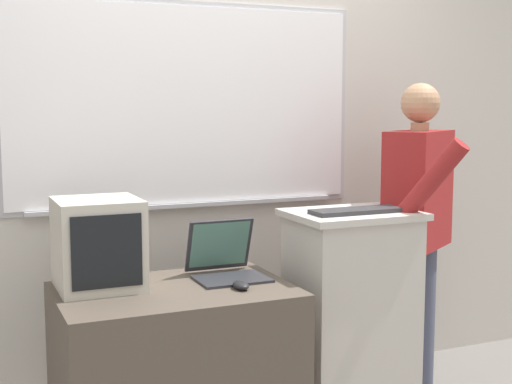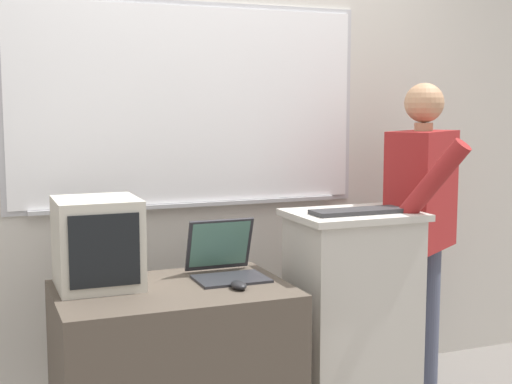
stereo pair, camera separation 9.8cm
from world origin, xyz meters
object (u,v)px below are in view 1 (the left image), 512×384
(lectern_podium, at_px, (351,318))
(side_desk, at_px, (175,375))
(laptop, at_px, (225,259))
(wireless_keyboard, at_px, (357,211))
(person_presenter, at_px, (418,220))
(crt_monitor, at_px, (98,244))
(computer_mouse_by_laptop, at_px, (241,285))

(lectern_podium, bearing_deg, side_desk, -178.22)
(laptop, bearing_deg, side_desk, -156.30)
(laptop, height_order, wireless_keyboard, wireless_keyboard)
(person_presenter, distance_m, wireless_keyboard, 0.52)
(side_desk, height_order, laptop, laptop)
(side_desk, bearing_deg, crt_monitor, 155.02)
(person_presenter, bearing_deg, lectern_podium, 162.03)
(side_desk, bearing_deg, wireless_keyboard, -1.93)
(side_desk, bearing_deg, person_presenter, 6.75)
(side_desk, relative_size, computer_mouse_by_laptop, 9.56)
(side_desk, bearing_deg, lectern_podium, 1.78)
(wireless_keyboard, height_order, computer_mouse_by_laptop, wireless_keyboard)
(person_presenter, xyz_separation_m, crt_monitor, (-1.60, -0.03, 0.01))
(person_presenter, relative_size, crt_monitor, 4.34)
(wireless_keyboard, distance_m, crt_monitor, 1.15)
(side_desk, distance_m, computer_mouse_by_laptop, 0.48)
(lectern_podium, bearing_deg, person_presenter, 15.69)
(side_desk, xyz_separation_m, crt_monitor, (-0.28, 0.13, 0.56))
(side_desk, xyz_separation_m, laptop, (0.27, 0.12, 0.45))
(crt_monitor, bearing_deg, laptop, -1.46)
(side_desk, distance_m, wireless_keyboard, 1.07)
(computer_mouse_by_laptop, height_order, crt_monitor, crt_monitor)
(wireless_keyboard, distance_m, computer_mouse_by_laptop, 0.67)
(laptop, height_order, computer_mouse_by_laptop, laptop)
(lectern_podium, xyz_separation_m, wireless_keyboard, (-0.01, -0.06, 0.51))
(computer_mouse_by_laptop, bearing_deg, crt_monitor, 153.90)
(lectern_podium, distance_m, person_presenter, 0.63)
(crt_monitor, bearing_deg, person_presenter, 0.91)
(person_presenter, bearing_deg, crt_monitor, 147.25)
(lectern_podium, relative_size, side_desk, 1.06)
(computer_mouse_by_laptop, bearing_deg, laptop, 84.80)
(laptop, bearing_deg, wireless_keyboard, -14.02)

